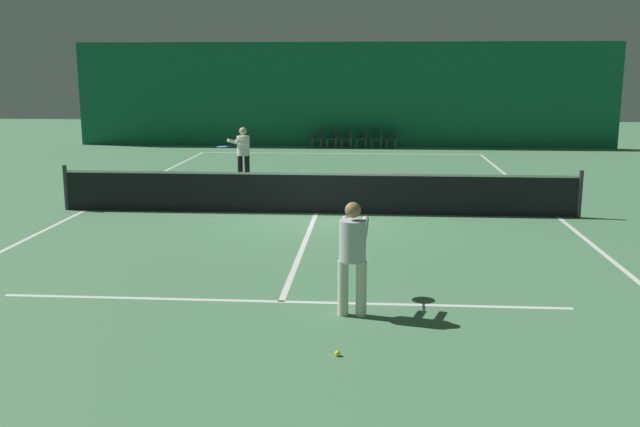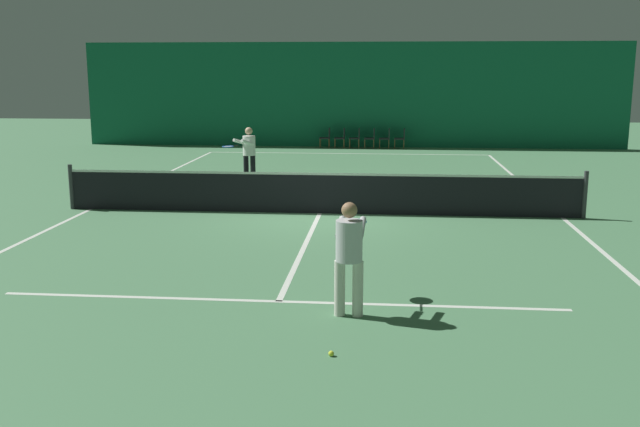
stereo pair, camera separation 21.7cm
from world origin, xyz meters
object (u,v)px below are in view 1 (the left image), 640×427
(player_far, at_px, (242,151))
(tennis_ball, at_px, (337,353))
(tennis_net, at_px, (316,192))
(courtside_chair_1, at_px, (333,136))
(courtside_chair_0, at_px, (319,136))
(courtside_chair_5, at_px, (393,137))
(player_near, at_px, (353,249))
(courtside_chair_2, at_px, (348,137))
(courtside_chair_4, at_px, (378,137))
(courtside_chair_3, at_px, (363,137))

(player_far, distance_m, tennis_ball, 13.25)
(tennis_net, height_order, courtside_chair_1, tennis_net)
(courtside_chair_0, height_order, courtside_chair_5, same)
(player_near, relative_size, tennis_ball, 23.82)
(courtside_chair_2, relative_size, courtside_chair_5, 1.00)
(courtside_chair_2, xyz_separation_m, courtside_chair_4, (1.26, 0.00, 0.00))
(courtside_chair_1, distance_m, courtside_chair_4, 1.88)
(courtside_chair_0, bearing_deg, courtside_chair_5, 90.00)
(player_far, relative_size, courtside_chair_5, 1.92)
(courtside_chair_1, bearing_deg, player_near, 3.89)
(player_near, distance_m, player_far, 11.86)
(player_far, distance_m, courtside_chair_3, 10.06)
(tennis_net, relative_size, courtside_chair_1, 14.29)
(player_near, xyz_separation_m, courtside_chair_2, (-0.78, 20.76, -0.43))
(player_far, distance_m, courtside_chair_2, 9.86)
(tennis_net, height_order, courtside_chair_2, tennis_net)
(courtside_chair_0, bearing_deg, player_near, 5.61)
(courtside_chair_4, relative_size, courtside_chair_5, 1.00)
(player_near, xyz_separation_m, courtside_chair_1, (-1.41, 20.76, -0.43))
(courtside_chair_5, bearing_deg, courtside_chair_1, -90.00)
(courtside_chair_2, xyz_separation_m, courtside_chair_5, (1.88, 0.00, 0.00))
(courtside_chair_4, distance_m, courtside_chair_5, 0.63)
(player_far, bearing_deg, courtside_chair_1, -166.19)
(courtside_chair_0, bearing_deg, courtside_chair_2, 90.00)
(courtside_chair_3, distance_m, courtside_chair_4, 0.63)
(courtside_chair_0, bearing_deg, tennis_ball, 4.92)
(player_far, height_order, courtside_chair_5, player_far)
(player_near, height_order, player_far, player_far)
(courtside_chair_3, distance_m, tennis_ball, 22.22)
(player_near, height_order, courtside_chair_5, player_near)
(player_far, bearing_deg, tennis_net, 56.18)
(courtside_chair_1, xyz_separation_m, courtside_chair_4, (1.88, 0.00, 0.00))
(tennis_net, xyz_separation_m, courtside_chair_2, (0.25, 13.90, -0.03))
(courtside_chair_0, height_order, tennis_ball, courtside_chair_0)
(courtside_chair_3, bearing_deg, tennis_net, -3.63)
(tennis_ball, bearing_deg, courtside_chair_0, 94.92)
(courtside_chair_2, relative_size, courtside_chair_3, 1.00)
(courtside_chair_3, xyz_separation_m, courtside_chair_4, (0.63, 0.00, 0.00))
(courtside_chair_3, bearing_deg, tennis_ball, 0.07)
(courtside_chair_0, height_order, courtside_chair_1, same)
(player_far, height_order, courtside_chair_4, player_far)
(tennis_net, height_order, courtside_chair_0, tennis_net)
(tennis_net, bearing_deg, courtside_chair_2, 88.96)
(courtside_chair_2, height_order, tennis_ball, courtside_chair_2)
(player_near, height_order, courtside_chair_4, player_near)
(courtside_chair_0, bearing_deg, courtside_chair_3, 90.00)
(courtside_chair_5, bearing_deg, courtside_chair_0, -90.00)
(courtside_chair_4, bearing_deg, courtside_chair_0, -90.00)
(courtside_chair_4, xyz_separation_m, tennis_ball, (-0.60, -22.22, -0.45))
(tennis_net, xyz_separation_m, courtside_chair_3, (0.88, 13.90, -0.03))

